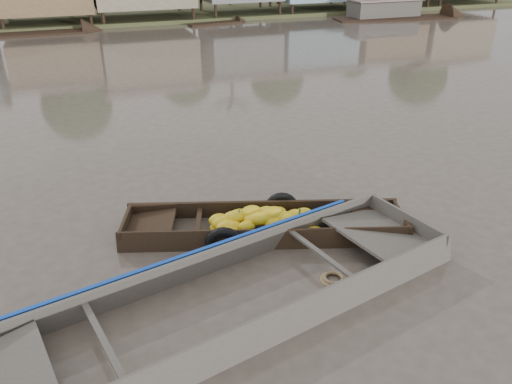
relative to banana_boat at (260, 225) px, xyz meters
name	(u,v)px	position (x,y,z in m)	size (l,w,h in m)	color
ground	(244,250)	(-0.52, -0.51, -0.17)	(120.00, 120.00, 0.00)	#4A4139
banana_boat	(260,225)	(0.00, 0.00, 0.00)	(5.90, 3.05, 0.80)	black
viewer_boat	(227,305)	(-1.33, -2.04, -0.09)	(8.75, 4.08, 0.68)	#47423C
distant_boats	(306,21)	(11.99, 23.69, 0.05)	(45.22, 15.03, 1.38)	black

